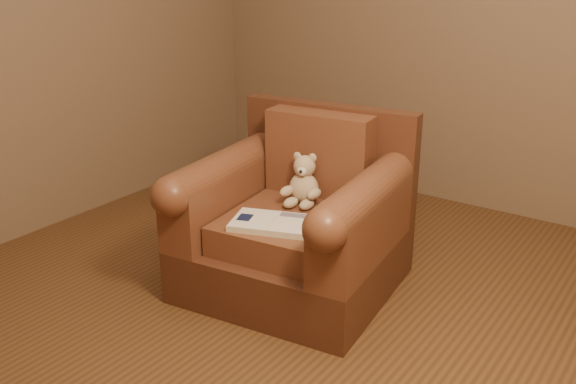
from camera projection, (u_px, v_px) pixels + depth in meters
The scene contains 4 objects.
floor at pixel (303, 347), 2.74m from camera, with size 4.00×4.00×0.00m, color brown.
armchair at pixel (298, 223), 3.17m from camera, with size 1.05×1.00×0.85m.
teddy_bear at pixel (303, 184), 3.17m from camera, with size 0.19×0.22×0.26m.
guidebook at pixel (274, 223), 2.93m from camera, with size 0.44×0.35×0.03m.
Camera 1 is at (1.28, -1.94, 1.60)m, focal length 40.00 mm.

